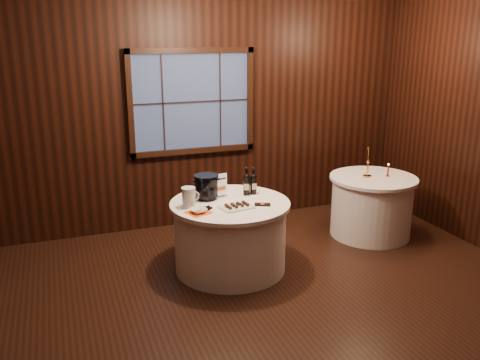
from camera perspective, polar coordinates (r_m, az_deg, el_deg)
name	(u,v)px	position (r m, az deg, el deg)	size (l,w,h in m)	color
ground	(266,313)	(4.87, 2.91, -14.72)	(6.00, 6.00, 0.00)	black
back_wall	(192,110)	(6.60, -5.43, 7.85)	(6.00, 0.10, 3.00)	black
main_table	(230,235)	(5.53, -1.11, -6.24)	(1.28, 1.28, 0.77)	white
side_table	(371,206)	(6.65, 14.53, -2.81)	(1.08, 1.08, 0.77)	white
sign_stand	(220,189)	(5.52, -2.25, -1.04)	(0.16, 0.12, 0.27)	#B8B8BF
port_bottle_left	(247,183)	(5.59, 0.74, -0.33)	(0.08, 0.09, 0.32)	black
port_bottle_right	(253,183)	(5.62, 1.51, -0.30)	(0.07, 0.08, 0.30)	black
ice_bucket	(206,186)	(5.46, -3.78, -0.72)	(0.26, 0.26, 0.27)	black
chocolate_plate	(237,206)	(5.21, -0.36, -2.97)	(0.36, 0.27, 0.05)	white
chocolate_box	(262,204)	(5.30, 2.54, -2.76)	(0.17, 0.08, 0.01)	black
grape_bunch	(208,208)	(5.16, -3.63, -3.18)	(0.16, 0.08, 0.04)	black
glass_pitcher	(189,197)	(5.24, -5.78, -1.92)	(0.19, 0.15, 0.21)	silver
orange_napkin	(199,212)	(5.10, -4.67, -3.66)	(0.22, 0.22, 0.00)	#F45914
cracker_bowl	(199,210)	(5.09, -4.68, -3.42)	(0.16, 0.16, 0.04)	white
brass_candlestick	(368,166)	(6.47, 14.16, 1.52)	(0.11, 0.11, 0.39)	gold
red_candle	(388,171)	(6.57, 16.28, 0.93)	(0.05, 0.05, 0.17)	gold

